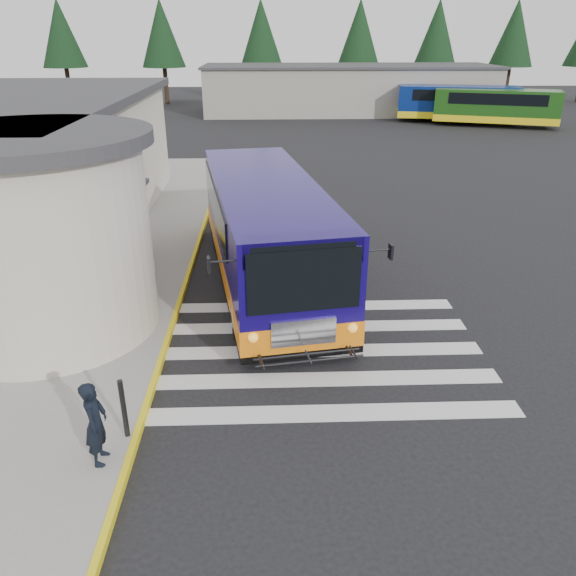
{
  "coord_description": "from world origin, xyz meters",
  "views": [
    {
      "loc": [
        -1.53,
        -12.31,
        6.95
      ],
      "look_at": [
        -1.11,
        -0.5,
        1.53
      ],
      "focal_mm": 35.0,
      "sensor_mm": 36.0,
      "label": 1
    }
  ],
  "objects_px": {
    "pedestrian_a": "(96,423)",
    "pedestrian_b": "(72,331)",
    "transit_bus": "(267,236)",
    "bollard": "(124,409)",
    "far_bus_a": "(457,102)",
    "far_bus_b": "(496,106)"
  },
  "relations": [
    {
      "from": "pedestrian_a",
      "to": "pedestrian_b",
      "type": "relative_size",
      "value": 0.95
    },
    {
      "from": "transit_bus",
      "to": "bollard",
      "type": "height_order",
      "value": "transit_bus"
    },
    {
      "from": "transit_bus",
      "to": "bollard",
      "type": "xyz_separation_m",
      "value": [
        -2.6,
        -7.29,
        -0.72
      ]
    },
    {
      "from": "bollard",
      "to": "far_bus_a",
      "type": "relative_size",
      "value": 0.12
    },
    {
      "from": "pedestrian_a",
      "to": "pedestrian_b",
      "type": "bearing_deg",
      "value": 21.64
    },
    {
      "from": "bollard",
      "to": "far_bus_a",
      "type": "bearing_deg",
      "value": 65.07
    },
    {
      "from": "pedestrian_a",
      "to": "pedestrian_b",
      "type": "distance_m",
      "value": 3.45
    },
    {
      "from": "pedestrian_a",
      "to": "bollard",
      "type": "relative_size",
      "value": 1.32
    },
    {
      "from": "transit_bus",
      "to": "far_bus_a",
      "type": "height_order",
      "value": "transit_bus"
    },
    {
      "from": "transit_bus",
      "to": "far_bus_a",
      "type": "bearing_deg",
      "value": 54.86
    },
    {
      "from": "transit_bus",
      "to": "far_bus_b",
      "type": "height_order",
      "value": "transit_bus"
    },
    {
      "from": "transit_bus",
      "to": "far_bus_a",
      "type": "distance_m",
      "value": 36.17
    },
    {
      "from": "pedestrian_a",
      "to": "far_bus_a",
      "type": "distance_m",
      "value": 44.59
    },
    {
      "from": "bollard",
      "to": "far_bus_a",
      "type": "xyz_separation_m",
      "value": [
        18.49,
        39.79,
        0.87
      ]
    },
    {
      "from": "pedestrian_b",
      "to": "far_bus_a",
      "type": "distance_m",
      "value": 42.38
    },
    {
      "from": "bollard",
      "to": "far_bus_b",
      "type": "bearing_deg",
      "value": 60.87
    },
    {
      "from": "transit_bus",
      "to": "pedestrian_b",
      "type": "distance_m",
      "value": 6.42
    },
    {
      "from": "pedestrian_a",
      "to": "far_bus_b",
      "type": "xyz_separation_m",
      "value": [
        21.14,
        38.05,
        0.64
      ]
    },
    {
      "from": "bollard",
      "to": "far_bus_b",
      "type": "relative_size",
      "value": 0.12
    },
    {
      "from": "far_bus_a",
      "to": "bollard",
      "type": "bearing_deg",
      "value": 167.94
    },
    {
      "from": "bollard",
      "to": "far_bus_b",
      "type": "height_order",
      "value": "far_bus_b"
    },
    {
      "from": "pedestrian_b",
      "to": "far_bus_a",
      "type": "xyz_separation_m",
      "value": [
        20.16,
        37.27,
        0.63
      ]
    }
  ]
}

